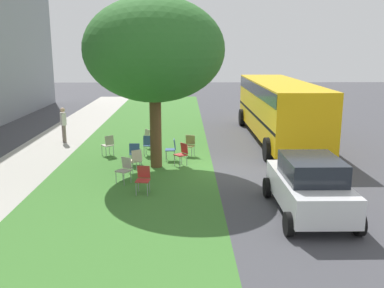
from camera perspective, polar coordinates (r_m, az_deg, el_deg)
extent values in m
plane|color=#424247|center=(16.36, 3.58, -3.32)|extent=(80.00, 80.00, 0.00)
cube|color=#3D752D|center=(16.42, -7.64, -3.34)|extent=(48.00, 6.00, 0.01)
cube|color=#ADA89E|center=(17.48, -22.15, -3.19)|extent=(48.00, 2.80, 0.01)
cylinder|color=brown|center=(16.33, -4.86, 2.39)|extent=(0.44, 0.44, 3.19)
ellipsoid|color=#2D6B28|center=(16.06, -5.05, 12.37)|extent=(5.17, 5.17, 3.82)
cube|color=olive|center=(18.10, -0.41, -0.26)|extent=(0.52, 0.53, 0.04)
cube|color=olive|center=(18.21, -0.23, 0.59)|extent=(0.21, 0.40, 0.40)
cylinder|color=gray|center=(18.06, -1.13, -1.05)|extent=(0.02, 0.02, 0.42)
cylinder|color=gray|center=(17.94, -0.05, -1.13)|extent=(0.02, 0.02, 0.42)
cylinder|color=gray|center=(18.37, -0.77, -0.80)|extent=(0.02, 0.02, 0.42)
cylinder|color=gray|center=(18.26, 0.30, -0.89)|extent=(0.02, 0.02, 0.42)
cube|color=#335184|center=(16.99, -7.56, -1.25)|extent=(0.41, 0.43, 0.04)
cube|color=#335184|center=(16.76, -7.66, -0.61)|extent=(0.09, 0.40, 0.40)
cylinder|color=gray|center=(17.19, -6.87, -1.85)|extent=(0.02, 0.02, 0.42)
cylinder|color=gray|center=(17.24, -8.06, -1.85)|extent=(0.02, 0.02, 0.42)
cylinder|color=gray|center=(16.86, -7.00, -2.15)|extent=(0.02, 0.02, 0.42)
cylinder|color=gray|center=(16.91, -8.21, -2.14)|extent=(0.02, 0.02, 0.42)
cube|color=#335184|center=(17.47, -2.90, -0.76)|extent=(0.42, 0.40, 0.04)
cube|color=#335184|center=(17.41, -2.32, 0.01)|extent=(0.40, 0.09, 0.40)
cylinder|color=gray|center=(17.70, -3.43, -1.35)|extent=(0.02, 0.02, 0.42)
cylinder|color=gray|center=(17.36, -3.47, -1.64)|extent=(0.02, 0.02, 0.42)
cylinder|color=gray|center=(17.70, -2.33, -1.34)|extent=(0.02, 0.02, 0.42)
cylinder|color=gray|center=(17.35, -2.34, -1.64)|extent=(0.02, 0.02, 0.42)
cube|color=#B7332D|center=(13.56, -6.56, -4.87)|extent=(0.45, 0.46, 0.04)
cube|color=#B7332D|center=(13.66, -6.43, -3.68)|extent=(0.13, 0.41, 0.40)
cylinder|color=gray|center=(13.51, -7.44, -5.98)|extent=(0.02, 0.02, 0.42)
cylinder|color=gray|center=(13.44, -5.94, -6.05)|extent=(0.02, 0.02, 0.42)
cylinder|color=gray|center=(13.83, -7.13, -5.53)|extent=(0.02, 0.02, 0.42)
cylinder|color=gray|center=(13.76, -5.66, -5.59)|extent=(0.02, 0.02, 0.42)
cube|color=#ADA393|center=(18.58, -11.17, -0.16)|extent=(0.58, 0.58, 0.04)
cube|color=#ADA393|center=(18.38, -10.92, 0.47)|extent=(0.32, 0.36, 0.40)
cylinder|color=gray|center=(18.87, -10.93, -0.67)|extent=(0.02, 0.02, 0.42)
cylinder|color=gray|center=(18.69, -11.88, -0.84)|extent=(0.02, 0.02, 0.42)
cylinder|color=gray|center=(18.58, -10.40, -0.86)|extent=(0.02, 0.02, 0.42)
cylinder|color=gray|center=(18.40, -11.35, -1.03)|extent=(0.02, 0.02, 0.42)
cube|color=#ADA393|center=(14.69, -9.13, -3.55)|extent=(0.57, 0.57, 0.04)
cube|color=#ADA393|center=(14.75, -8.69, -2.50)|extent=(0.30, 0.38, 0.40)
cylinder|color=gray|center=(14.76, -10.06, -4.44)|extent=(0.02, 0.02, 0.42)
cylinder|color=gray|center=(14.52, -9.02, -4.69)|extent=(0.02, 0.02, 0.42)
cylinder|color=gray|center=(14.99, -9.17, -4.13)|extent=(0.02, 0.02, 0.42)
cylinder|color=gray|center=(14.76, -8.14, -4.37)|extent=(0.02, 0.02, 0.42)
cube|color=#B7332D|center=(16.63, -1.53, -1.45)|extent=(0.58, 0.57, 0.04)
cube|color=#B7332D|center=(16.68, -1.04, -0.56)|extent=(0.37, 0.31, 0.40)
cylinder|color=gray|center=(16.73, -2.36, -2.18)|extent=(0.02, 0.02, 0.42)
cylinder|color=gray|center=(16.45, -1.62, -2.44)|extent=(0.02, 0.02, 0.42)
cylinder|color=gray|center=(16.93, -1.44, -1.99)|extent=(0.02, 0.02, 0.42)
cylinder|color=gray|center=(16.65, -0.68, -2.24)|extent=(0.02, 0.02, 0.42)
cube|color=beige|center=(19.65, -5.49, 0.73)|extent=(0.57, 0.57, 0.04)
cube|color=beige|center=(19.52, -5.97, 1.35)|extent=(0.38, 0.30, 0.40)
cylinder|color=gray|center=(19.63, -4.79, 0.05)|extent=(0.02, 0.02, 0.42)
cylinder|color=gray|center=(19.94, -5.32, 0.23)|extent=(0.02, 0.02, 0.42)
cylinder|color=gray|center=(19.47, -5.65, -0.08)|extent=(0.02, 0.02, 0.42)
cylinder|color=gray|center=(19.77, -6.17, 0.11)|extent=(0.02, 0.02, 0.42)
cube|color=#335184|center=(18.34, -5.72, -0.16)|extent=(0.46, 0.48, 0.04)
cube|color=#335184|center=(18.12, -5.87, 0.46)|extent=(0.15, 0.41, 0.40)
cylinder|color=gray|center=(18.51, -5.04, -0.75)|extent=(0.02, 0.02, 0.42)
cylinder|color=gray|center=(18.59, -6.12, -0.71)|extent=(0.02, 0.02, 0.42)
cylinder|color=gray|center=(18.19, -5.28, -1.00)|extent=(0.02, 0.02, 0.42)
cylinder|color=gray|center=(18.27, -6.38, -0.96)|extent=(0.02, 0.02, 0.42)
cube|color=beige|center=(15.91, -7.65, -2.23)|extent=(0.57, 0.58, 0.04)
cube|color=beige|center=(15.70, -7.35, -1.52)|extent=(0.31, 0.37, 0.40)
cylinder|color=gray|center=(16.20, -7.38, -2.79)|extent=(0.02, 0.02, 0.42)
cylinder|color=gray|center=(16.03, -8.49, -2.99)|extent=(0.02, 0.02, 0.42)
cylinder|color=gray|center=(15.92, -6.76, -3.05)|extent=(0.02, 0.02, 0.42)
cylinder|color=gray|center=(15.74, -7.88, -3.27)|extent=(0.02, 0.02, 0.42)
cube|color=silver|center=(12.29, 15.24, -5.97)|extent=(3.70, 1.64, 0.76)
cube|color=#1E232B|center=(11.96, 15.62, -3.25)|extent=(1.90, 1.44, 0.64)
cylinder|color=black|center=(13.50, 9.94, -5.70)|extent=(0.60, 0.18, 0.60)
cylinder|color=black|center=(13.93, 17.02, -5.49)|extent=(0.60, 0.18, 0.60)
cylinder|color=black|center=(10.94, 12.71, -10.34)|extent=(0.60, 0.18, 0.60)
cylinder|color=black|center=(11.47, 21.32, -9.82)|extent=(0.60, 0.18, 0.60)
cube|color=yellow|center=(21.51, 11.45, 4.80)|extent=(10.40, 2.44, 2.50)
cube|color=black|center=(21.56, 11.41, 3.88)|extent=(10.30, 2.46, 0.12)
cube|color=black|center=(21.41, 11.56, 7.19)|extent=(10.30, 2.46, 0.56)
cylinder|color=black|center=(25.36, 6.64, 3.54)|extent=(0.96, 0.28, 0.96)
cylinder|color=black|center=(25.82, 12.20, 3.50)|extent=(0.96, 0.28, 0.96)
cylinder|color=black|center=(17.62, 10.03, -0.70)|extent=(0.96, 0.28, 0.96)
cylinder|color=black|center=(18.27, 17.81, -0.64)|extent=(0.96, 0.28, 0.96)
cylinder|color=#726659|center=(21.56, -16.56, 1.29)|extent=(0.14, 0.14, 0.85)
cylinder|color=#726659|center=(21.73, -16.69, 1.37)|extent=(0.14, 0.14, 0.85)
cube|color=silver|center=(21.52, -16.75, 3.22)|extent=(0.41, 0.36, 0.60)
sphere|color=tan|center=(21.45, -16.83, 4.35)|extent=(0.22, 0.22, 0.22)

